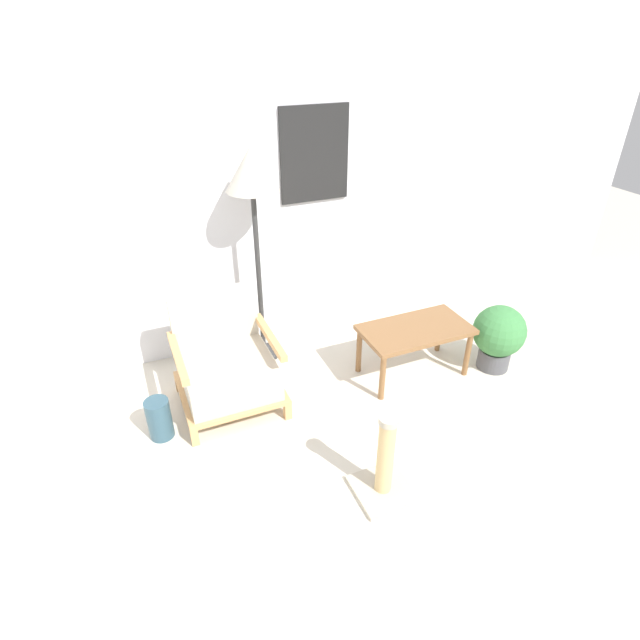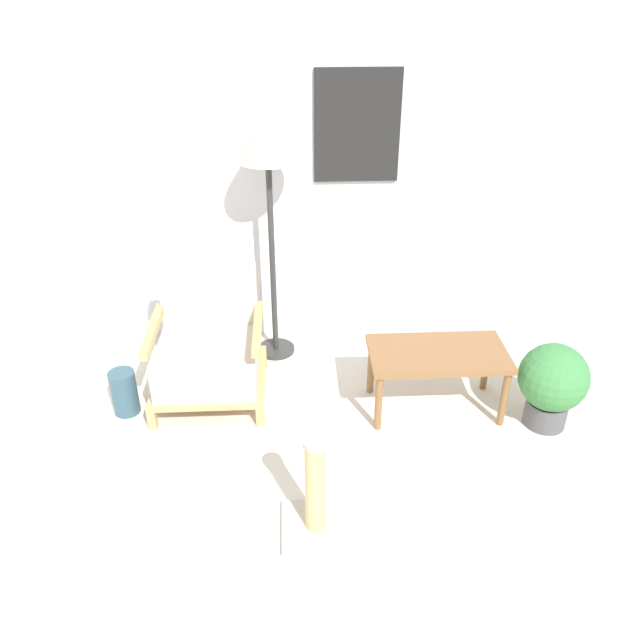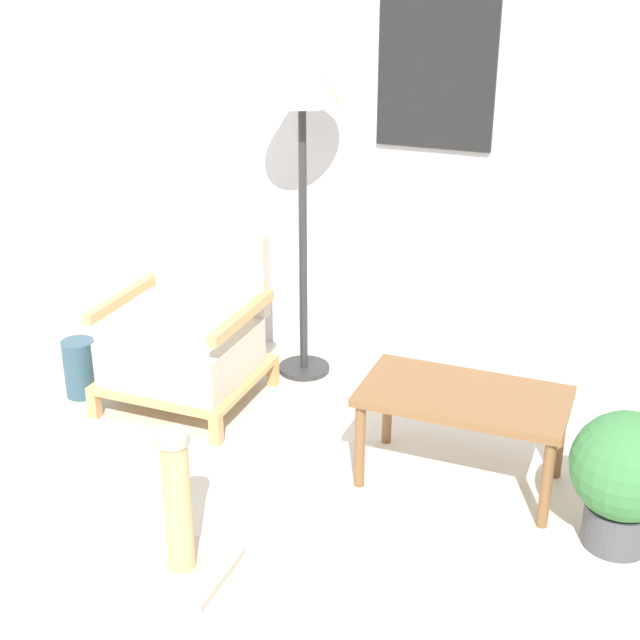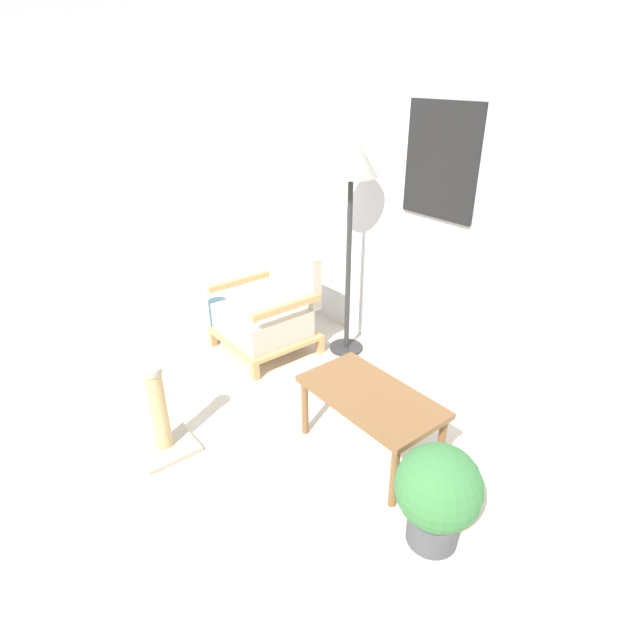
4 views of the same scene
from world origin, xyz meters
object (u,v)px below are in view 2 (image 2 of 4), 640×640
Objects in this scene: armchair at (209,351)px; floor_lamp at (268,152)px; vase at (124,392)px; scratching_post at (315,500)px; potted_plant at (552,382)px; coffee_table at (438,359)px.

floor_lamp reaches higher than armchair.
scratching_post reaches higher than vase.
potted_plant is (2.60, -0.25, 0.16)m from vase.
floor_lamp is (0.42, 0.48, 1.14)m from armchair.
floor_lamp is at bearing 144.61° from coffee_table.
potted_plant is at bearing -28.67° from floor_lamp.
vase is 2.61m from potted_plant.
armchair reaches higher than vase.
vase is at bearing -161.01° from armchair.
scratching_post reaches higher than potted_plant.
armchair is at bearing 117.96° from scratching_post.
potted_plant is (0.65, -0.19, -0.06)m from coffee_table.
armchair reaches higher than potted_plant.
coffee_table is at bearing -9.39° from armchair.
floor_lamp reaches higher than coffee_table.
armchair is 2.12m from potted_plant.
potted_plant is at bearing 27.55° from scratching_post.
floor_lamp is 1.74m from vase.
armchair is 1.46× the size of potted_plant.
coffee_table is 1.96m from vase.
coffee_table is 2.85× the size of vase.
armchair is 1.37× the size of scratching_post.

